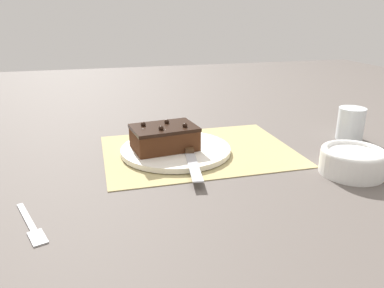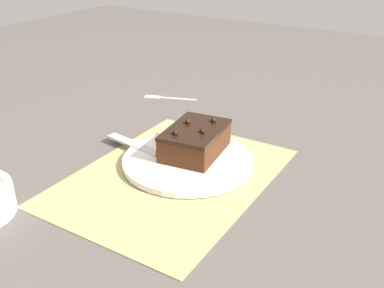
{
  "view_description": "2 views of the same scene",
  "coord_description": "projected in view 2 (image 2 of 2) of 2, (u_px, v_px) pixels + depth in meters",
  "views": [
    {
      "loc": [
        0.24,
        0.83,
        0.33
      ],
      "look_at": [
        0.03,
        0.04,
        0.04
      ],
      "focal_mm": 35.0,
      "sensor_mm": 36.0,
      "label": 1
    },
    {
      "loc": [
        -0.62,
        -0.43,
        0.44
      ],
      "look_at": [
        0.07,
        -0.0,
        0.04
      ],
      "focal_mm": 42.0,
      "sensor_mm": 36.0,
      "label": 2
    }
  ],
  "objects": [
    {
      "name": "cake_plate",
      "position": [
        186.0,
        160.0,
        0.91
      ],
      "size": [
        0.27,
        0.27,
        0.01
      ],
      "color": "white",
      "rests_on": "placemat_woven"
    },
    {
      "name": "chocolate_cake",
      "position": [
        195.0,
        140.0,
        0.92
      ],
      "size": [
        0.16,
        0.12,
        0.07
      ],
      "rotation": [
        0.0,
        0.0,
        0.13
      ],
      "color": "#472614",
      "rests_on": "cake_plate"
    },
    {
      "name": "ground_plane",
      "position": [
        172.0,
        177.0,
        0.87
      ],
      "size": [
        3.0,
        3.0,
        0.0
      ],
      "primitive_type": "plane",
      "color": "#544C47"
    },
    {
      "name": "placemat_woven",
      "position": [
        172.0,
        176.0,
        0.87
      ],
      "size": [
        0.46,
        0.34,
        0.0
      ],
      "primitive_type": "cube",
      "color": "tan",
      "rests_on": "ground_plane"
    },
    {
      "name": "dessert_fork",
      "position": [
        166.0,
        97.0,
        1.26
      ],
      "size": [
        0.07,
        0.15,
        0.01
      ],
      "rotation": [
        0.0,
        0.0,
        0.35
      ],
      "color": "#B7BABF",
      "rests_on": "ground_plane"
    },
    {
      "name": "serving_knife",
      "position": [
        159.0,
        153.0,
        0.92
      ],
      "size": [
        0.05,
        0.22,
        0.01
      ],
      "rotation": [
        0.0,
        0.0,
        6.13
      ],
      "color": "#472D19",
      "rests_on": "cake_plate"
    }
  ]
}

